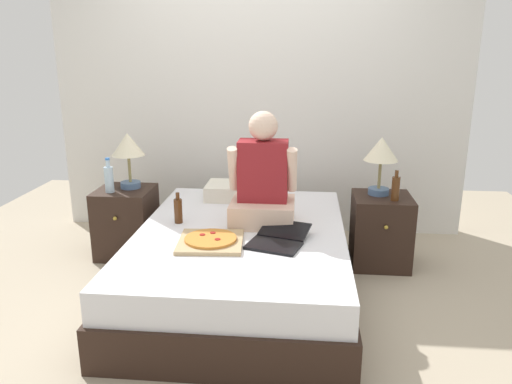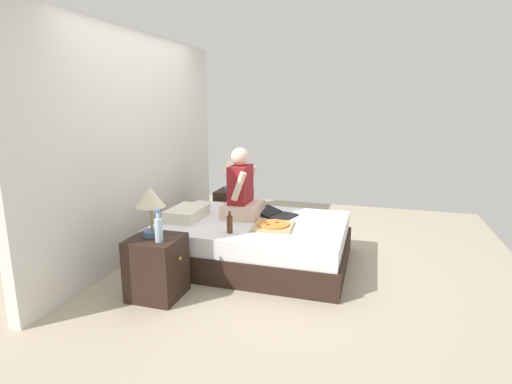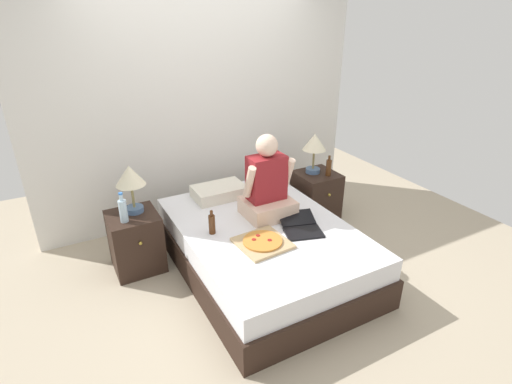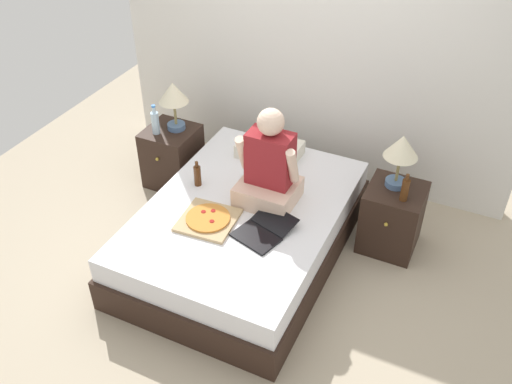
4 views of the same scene
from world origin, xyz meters
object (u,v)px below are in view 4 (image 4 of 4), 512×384
Objects in this scene: bed at (244,230)px; lamp_on_right_nightstand at (401,150)px; water_bottle at (155,122)px; lamp_on_left_nightstand at (173,96)px; beer_bottle at (405,189)px; person_seated at (269,169)px; laptop at (262,231)px; nightstand_left at (173,156)px; pizza_box at (208,219)px; nightstand_right at (392,218)px; beer_bottle_on_bed at (197,175)px.

bed is 1.35m from lamp_on_right_nightstand.
water_bottle is (-1.11, 0.50, 0.44)m from bed.
lamp_on_left_nightstand reaches higher than beer_bottle.
person_seated is at bearing 52.32° from bed.
lamp_on_right_nightstand is at bearing 49.41° from laptop.
nightstand_left is 1.30× the size of pizza_box.
lamp_on_left_nightstand is 1.05× the size of pizza_box.
water_bottle reaches higher than nightstand_right.
beer_bottle is 1.05× the size of beer_bottle_on_bed.
nightstand_right is at bearing 35.92° from pizza_box.
person_seated is (0.13, 0.17, 0.53)m from bed.
pizza_box is 1.95× the size of beer_bottle_on_bed.
beer_bottle_on_bed is (-0.71, 0.32, 0.07)m from laptop.
laptop is (-0.77, -0.81, 0.21)m from nightstand_right.
lamp_on_left_nightstand is 0.92× the size of laptop.
lamp_on_left_nightstand is 1.56m from laptop.
water_bottle reaches higher than nightstand_left.
nightstand_right is 1.10m from person_seated.
lamp_on_right_nightstand is 0.29m from beer_bottle.
lamp_on_left_nightstand is at bearing 49.40° from water_bottle.
bed is 1.19m from nightstand_left.
person_seated is at bearing -154.82° from nightstand_right.
nightstand_right is 1.14× the size of laptop.
bed is 4.50× the size of lamp_on_left_nightstand.
bed is 3.63× the size of nightstand_left.
laptop is (1.24, -0.86, -0.40)m from lamp_on_left_nightstand.
laptop is (0.13, -0.39, -0.27)m from person_seated.
beer_bottle is 0.29× the size of person_seated.
bed is 4.15× the size of laptop.
pizza_box is (-0.42, -0.05, -0.00)m from laptop.
person_seated reaches higher than beer_bottle.
bed is 0.43m from laptop.
water_bottle is at bearing -131.65° from nightstand_left.
beer_bottle is 1.48m from pizza_box.
nightstand_right is at bearing 0.00° from nightstand_left.
beer_bottle is (0.07, -0.10, 0.38)m from nightstand_right.
nightstand_left and nightstand_right have the same top height.
lamp_on_left_nightstand and lamp_on_right_nightstand have the same top height.
bed is 3.63× the size of nightstand_right.
nightstand_right is 2.43× the size of beer_bottle.
person_seated is (1.24, -0.33, 0.09)m from water_bottle.
nightstand_left is at bearing 150.02° from bed.
person_seated is 3.55× the size of beer_bottle_on_bed.
nightstand_right is at bearing 46.56° from laptop.
bed is 0.57m from beer_bottle_on_bed.
lamp_on_right_nightstand is at bearing 32.80° from bed.
nightstand_left is 2.11m from lamp_on_right_nightstand.
nightstand_left is at bearing 135.27° from pizza_box.
lamp_on_left_nightstand is at bearing 132.29° from pizza_box.
lamp_on_right_nightstand reaches higher than beer_bottle_on_bed.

